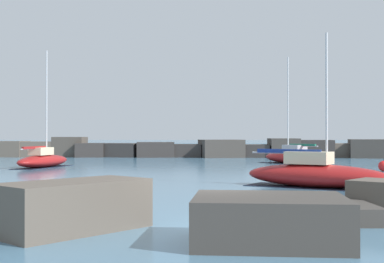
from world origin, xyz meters
The scene contains 8 objects.
ground_plane centered at (0.00, 0.00, 0.00)m, with size 600.00×600.00×0.00m, color teal.
open_sea_beyond centered at (0.00, 110.33, 0.00)m, with size 400.00×116.00×0.01m.
breakwater_jetty centered at (3.17, 50.46, 1.03)m, with size 55.83×7.29×2.49m.
foreground_rocks centered at (2.92, 0.21, 0.60)m, with size 16.31×8.72×1.41m.
sailboat_moored_0 centered at (-14.18, 28.64, 0.63)m, with size 3.66×7.42×9.90m.
sailboat_moored_2 centered at (5.41, 12.15, 0.68)m, with size 7.76×5.86×7.93m.
sailboat_moored_3 centered at (7.62, 35.50, 0.67)m, with size 6.07×6.83×10.21m.
mooring_buoy_orange_near centered at (12.84, 24.77, 0.39)m, with size 0.79×0.79×0.99m.
Camera 1 is at (0.20, -15.64, 2.68)m, focal length 50.00 mm.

